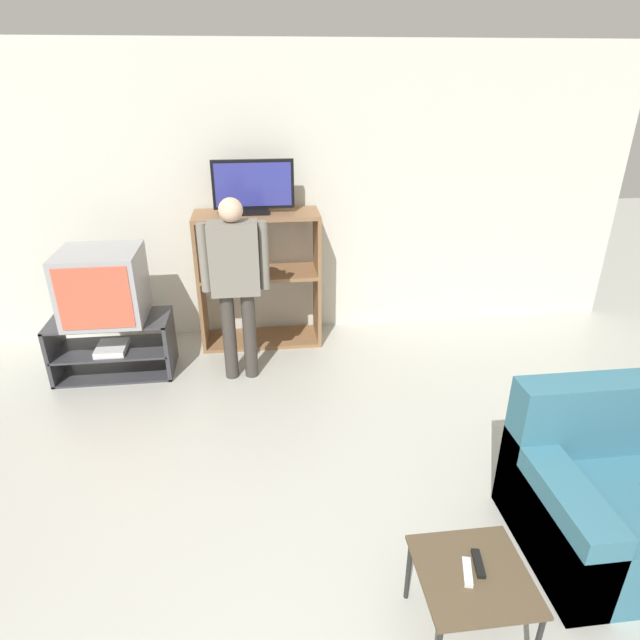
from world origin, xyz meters
TOP-DOWN VIEW (x-y plane):
  - wall_back at (0.00, 3.95)m, footprint 6.40×0.06m
  - tv_stand at (-1.59, 3.22)m, footprint 0.96×0.45m
  - television_main at (-1.59, 3.24)m, footprint 0.62×0.56m
  - media_shelf at (-0.34, 3.67)m, footprint 1.09×0.43m
  - television_flat at (-0.35, 3.66)m, footprint 0.69×0.20m
  - snack_table at (0.52, 0.59)m, footprint 0.48×0.48m
  - remote_control_black at (0.55, 0.63)m, footprint 0.06×0.15m
  - remote_control_white at (0.49, 0.60)m, footprint 0.07×0.15m
  - person_standing_adult at (-0.53, 3.03)m, footprint 0.53×0.20m

SIDE VIEW (x-z plane):
  - tv_stand at x=-1.59m, z-range 0.00..0.50m
  - snack_table at x=0.52m, z-range 0.15..0.55m
  - remote_control_black at x=0.55m, z-range 0.39..0.41m
  - remote_control_white at x=0.49m, z-range 0.39..0.41m
  - media_shelf at x=-0.34m, z-range 0.01..1.25m
  - television_main at x=-1.59m, z-range 0.50..1.08m
  - person_standing_adult at x=-0.53m, z-range 0.16..1.67m
  - wall_back at x=0.00m, z-range 0.00..2.60m
  - television_flat at x=-0.35m, z-range 1.22..1.67m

